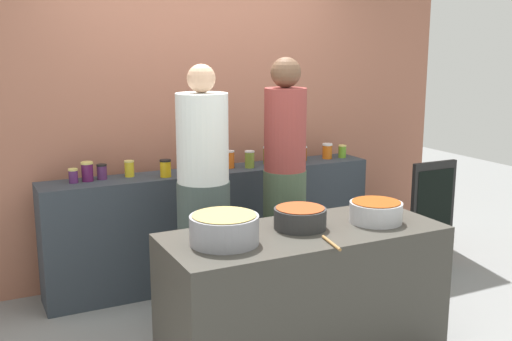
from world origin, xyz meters
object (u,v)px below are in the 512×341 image
preserve_jar_4 (166,168)px  cooking_pot_center (301,218)px  cook_with_tongs (204,207)px  preserve_jar_3 (129,169)px  preserve_jar_8 (268,155)px  preserve_jar_10 (299,157)px  preserve_jar_6 (229,159)px  preserve_jar_13 (342,151)px  preserve_jar_9 (279,155)px  cooking_pot_right (376,212)px  preserve_jar_12 (327,151)px  cook_in_cap (285,190)px  cooking_pot_left (224,229)px  preserve_jar_11 (302,153)px  preserve_jar_5 (208,160)px  wooden_spoon (331,243)px  preserve_jar_1 (87,171)px  preserve_jar_7 (250,159)px  preserve_jar_2 (102,172)px  preserve_jar_0 (73,176)px  chalkboard_sign (432,215)px

preserve_jar_4 → cooking_pot_center: 1.35m
cooking_pot_center → cook_with_tongs: 0.80m
preserve_jar_3 → cook_with_tongs: cook_with_tongs is taller
preserve_jar_8 → preserve_jar_10: (0.24, -0.09, -0.02)m
preserve_jar_6 → preserve_jar_13: preserve_jar_6 is taller
preserve_jar_6 → preserve_jar_9: bearing=1.8°
preserve_jar_3 → preserve_jar_4: 0.27m
cooking_pot_right → preserve_jar_12: bearing=68.1°
cook_in_cap → preserve_jar_10: bearing=50.0°
cooking_pot_right → cooking_pot_left: bearing=177.8°
preserve_jar_11 → preserve_jar_8: bearing=-177.0°
preserve_jar_5 → preserve_jar_10: bearing=-10.6°
preserve_jar_12 → wooden_spoon: (-1.07, -1.70, -0.16)m
cooking_pot_left → cooking_pot_right: cooking_pot_left is taller
preserve_jar_11 → cooking_pot_right: bearing=-103.2°
preserve_jar_10 → cooking_pot_center: size_ratio=0.37×
preserve_jar_3 → preserve_jar_13: 1.88m
preserve_jar_1 → preserve_jar_9: bearing=-0.3°
preserve_jar_7 → preserve_jar_8: 0.21m
preserve_jar_2 → cooking_pot_center: preserve_jar_2 is taller
preserve_jar_11 → cook_in_cap: 0.79m
preserve_jar_2 → preserve_jar_5: 0.85m
preserve_jar_11 → cooking_pot_right: 1.53m
preserve_jar_7 → preserve_jar_8: bearing=17.8°
wooden_spoon → preserve_jar_8: bearing=73.8°
preserve_jar_1 → preserve_jar_10: size_ratio=1.21×
preserve_jar_6 → cooking_pot_center: preserve_jar_6 is taller
preserve_jar_5 → preserve_jar_13: (1.24, -0.08, -0.01)m
preserve_jar_0 → preserve_jar_6: preserve_jar_6 is taller
preserve_jar_0 → preserve_jar_5: 1.06m
preserve_jar_1 → cook_with_tongs: bearing=-45.9°
preserve_jar_3 → preserve_jar_6: preserve_jar_6 is taller
preserve_jar_13 → preserve_jar_9: bearing=176.4°
preserve_jar_1 → preserve_jar_8: size_ratio=0.96×
preserve_jar_5 → preserve_jar_8: size_ratio=0.91×
preserve_jar_1 → cooking_pot_center: 1.71m
wooden_spoon → preserve_jar_0: bearing=122.2°
preserve_jar_12 → cooking_pot_right: 1.58m
preserve_jar_3 → preserve_jar_10: (1.40, -0.13, -0.00)m
preserve_jar_6 → preserve_jar_10: 0.60m
preserve_jar_2 → preserve_jar_6: (1.01, -0.04, 0.01)m
preserve_jar_0 → preserve_jar_12: size_ratio=0.79×
preserve_jar_6 → cooking_pot_right: 1.51m
preserve_jar_8 → cook_with_tongs: bearing=-142.4°
cooking_pot_right → chalkboard_sign: cooking_pot_right is taller
preserve_jar_1 → cook_in_cap: size_ratio=0.08×
preserve_jar_11 → preserve_jar_3: bearing=179.2°
preserve_jar_7 → wooden_spoon: preserve_jar_7 is taller
preserve_jar_6 → cook_with_tongs: size_ratio=0.08×
preserve_jar_1 → preserve_jar_13: 2.20m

